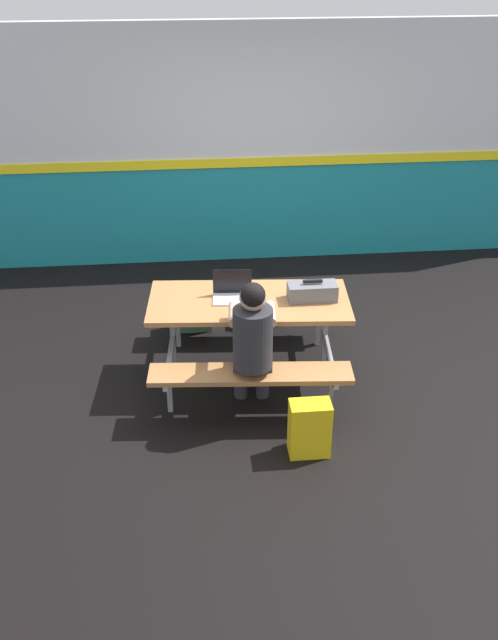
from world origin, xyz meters
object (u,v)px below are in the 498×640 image
picnic_table_main (249,318)px  student_nearer (252,338)px  tote_bag_bright (266,305)px  toolbox_grey (312,292)px  backpack_dark (309,428)px  laptop_silver (232,293)px  satchel_spare (195,308)px

picnic_table_main → student_nearer: student_nearer is taller
picnic_table_main → student_nearer: bearing=-92.9°
picnic_table_main → tote_bag_bright: size_ratio=3.96×
student_nearer → toolbox_grey: 0.76m
toolbox_grey → backpack_dark: bearing=-99.7°
laptop_silver → satchel_spare: laptop_silver is taller
picnic_table_main → laptop_silver: (-0.13, 0.05, 0.21)m
laptop_silver → toolbox_grey: size_ratio=0.84×
backpack_dark → tote_bag_bright: backpack_dark is taller
student_nearer → laptop_silver: student_nearer is taller
laptop_silver → satchel_spare: size_ratio=0.76×
backpack_dark → tote_bag_bright: (-0.09, 1.99, -0.02)m
laptop_silver → picnic_table_main: bearing=-19.8°
laptop_silver → toolbox_grey: (0.65, -0.09, 0.02)m
laptop_silver → backpack_dark: (0.47, -1.12, -0.57)m
toolbox_grey → laptop_silver: bearing=172.3°
student_nearer → backpack_dark: bearing=-54.4°
laptop_silver → backpack_dark: laptop_silver is taller
tote_bag_bright → satchel_spare: bearing=-177.1°
backpack_dark → tote_bag_bright: size_ratio=1.02×
picnic_table_main → satchel_spare: 1.04m
backpack_dark → laptop_silver: bearing=112.9°
laptop_silver → toolbox_grey: 0.66m
picnic_table_main → tote_bag_bright: bearing=74.5°
tote_bag_bright → toolbox_grey: bearing=-74.6°
student_nearer → toolbox_grey: student_nearer is taller
student_nearer → laptop_silver: size_ratio=3.59×
student_nearer → toolbox_grey: (0.54, 0.52, 0.10)m
laptop_silver → satchel_spare: (-0.30, 0.83, -0.57)m
satchel_spare → toolbox_grey: bearing=-44.2°
picnic_table_main → toolbox_grey: toolbox_grey is taller
backpack_dark → satchel_spare: same height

